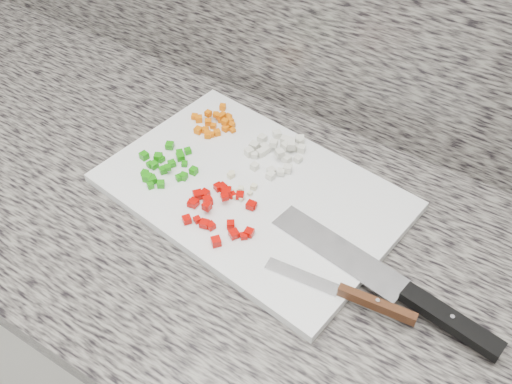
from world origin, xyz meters
TOP-DOWN VIEW (x-y plane):
  - cabinet at (0.00, 1.44)m, footprint 3.92×0.62m
  - countertop at (0.00, 1.44)m, footprint 3.96×0.64m
  - cutting_board at (-0.10, 1.50)m, footprint 0.51×0.37m
  - carrot_pile at (-0.24, 1.60)m, footprint 0.09×0.10m
  - onion_pile at (-0.10, 1.59)m, footprint 0.09×0.12m
  - green_pepper_pile at (-0.25, 1.46)m, footprint 0.11×0.11m
  - red_pepper_pile at (-0.11, 1.43)m, footprint 0.13×0.12m
  - garlic_pile at (-0.12, 1.49)m, footprint 0.06×0.05m
  - chef_knife at (0.20, 1.44)m, footprint 0.36×0.10m
  - paring_knife at (0.14, 1.39)m, footprint 0.22×0.04m

SIDE VIEW (x-z plane):
  - cabinet at x=0.00m, z-range 0.00..0.86m
  - countertop at x=0.00m, z-range 0.86..0.90m
  - cutting_board at x=-0.10m, z-range 0.90..0.92m
  - garlic_pile at x=-0.12m, z-range 0.92..0.92m
  - chef_knife at x=0.20m, z-range 0.91..0.93m
  - green_pepper_pile at x=-0.25m, z-range 0.91..0.93m
  - paring_knife at x=0.14m, z-range 0.91..0.93m
  - red_pepper_pile at x=-0.11m, z-range 0.91..0.93m
  - carrot_pile at x=-0.24m, z-range 0.91..0.93m
  - onion_pile at x=-0.10m, z-range 0.91..0.93m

